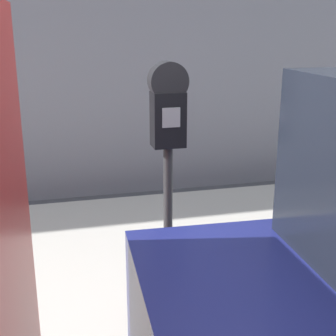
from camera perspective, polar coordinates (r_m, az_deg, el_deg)
name	(u,v)px	position (r m, az deg, el deg)	size (l,w,h in m)	color
sidewalk	(77,267)	(4.03, -11.01, -11.81)	(24.00, 2.80, 0.13)	#BCB7AD
parking_meter	(168,131)	(2.83, 0.00, 4.50)	(0.23, 0.15, 1.65)	#2D2D30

